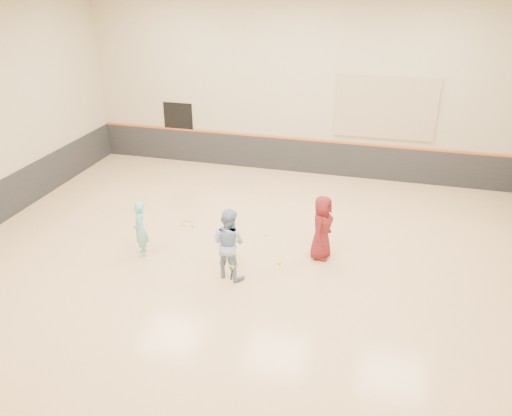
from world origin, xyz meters
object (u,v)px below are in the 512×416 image
(instructor, at_px, (229,243))
(young_man, at_px, (322,228))
(spare_racket, at_px, (187,222))
(girl, at_px, (140,229))

(instructor, xyz_separation_m, young_man, (1.97, 1.39, -0.04))
(spare_racket, bearing_deg, young_man, -11.40)
(young_man, bearing_deg, girl, 112.24)
(girl, distance_m, young_man, 4.52)
(young_man, height_order, spare_racket, young_man)
(girl, relative_size, spare_racket, 1.99)
(spare_racket, bearing_deg, instructor, -47.93)
(instructor, distance_m, spare_racket, 3.06)
(young_man, bearing_deg, instructor, 133.98)
(girl, relative_size, instructor, 0.84)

